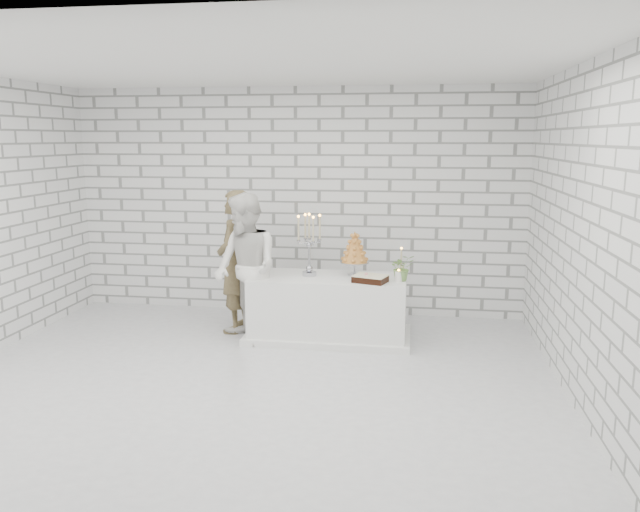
{
  "coord_description": "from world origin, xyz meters",
  "views": [
    {
      "loc": [
        1.54,
        -5.64,
        2.34
      ],
      "look_at": [
        0.54,
        1.06,
        1.05
      ],
      "focal_mm": 34.88,
      "sensor_mm": 36.0,
      "label": 1
    }
  ],
  "objects_px": {
    "groom": "(235,262)",
    "candelabra": "(309,245)",
    "cake_table": "(329,308)",
    "croquembouche": "(355,253)",
    "bride": "(246,269)"
  },
  "relations": [
    {
      "from": "bride",
      "to": "croquembouche",
      "type": "xyz_separation_m",
      "value": [
        1.21,
        0.37,
        0.15
      ]
    },
    {
      "from": "cake_table",
      "to": "croquembouche",
      "type": "bearing_deg",
      "value": 20.04
    },
    {
      "from": "bride",
      "to": "candelabra",
      "type": "distance_m",
      "value": 0.78
    },
    {
      "from": "candelabra",
      "to": "bride",
      "type": "bearing_deg",
      "value": -157.81
    },
    {
      "from": "bride",
      "to": "groom",
      "type": "bearing_deg",
      "value": 167.23
    },
    {
      "from": "cake_table",
      "to": "groom",
      "type": "xyz_separation_m",
      "value": [
        -1.17,
        0.15,
        0.49
      ]
    },
    {
      "from": "groom",
      "to": "candelabra",
      "type": "distance_m",
      "value": 0.98
    },
    {
      "from": "croquembouche",
      "to": "candelabra",
      "type": "bearing_deg",
      "value": -170.31
    },
    {
      "from": "candelabra",
      "to": "groom",
      "type": "bearing_deg",
      "value": 172.03
    },
    {
      "from": "cake_table",
      "to": "groom",
      "type": "bearing_deg",
      "value": 172.75
    },
    {
      "from": "groom",
      "to": "candelabra",
      "type": "height_order",
      "value": "groom"
    },
    {
      "from": "groom",
      "to": "candelabra",
      "type": "xyz_separation_m",
      "value": [
        0.94,
        -0.13,
        0.25
      ]
    },
    {
      "from": "cake_table",
      "to": "bride",
      "type": "relative_size",
      "value": 1.04
    },
    {
      "from": "cake_table",
      "to": "groom",
      "type": "distance_m",
      "value": 1.28
    },
    {
      "from": "cake_table",
      "to": "candelabra",
      "type": "distance_m",
      "value": 0.78
    }
  ]
}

